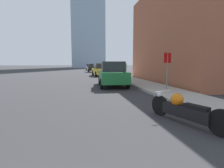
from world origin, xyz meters
name	(u,v)px	position (x,y,z in m)	size (l,w,h in m)	color
sidewalk	(102,71)	(5.34, 40.00, 0.07)	(2.28, 240.00, 0.15)	#9E998E
brick_storefront	(214,36)	(12.42, 14.55, 4.18)	(11.49, 12.29, 8.37)	#9E563D
motorcycle	(184,109)	(3.25, 4.54, 0.41)	(1.04, 2.50, 0.82)	black
parked_car_green	(112,74)	(2.77, 13.01, 0.91)	(2.18, 4.48, 1.83)	#1E6B33
parked_car_yellow	(100,70)	(3.10, 24.23, 0.86)	(2.11, 4.52, 1.71)	gold
parked_car_black	(93,68)	(2.90, 35.86, 0.83)	(1.98, 3.94, 1.68)	black
parked_car_silver	(90,67)	(2.84, 46.97, 0.81)	(1.95, 3.94, 1.65)	#BCBCC1
stop_sign	(167,64)	(5.57, 9.98, 1.64)	(0.57, 0.26, 2.18)	slate
pedestrian	(125,69)	(4.94, 17.85, 1.11)	(0.36, 0.26, 1.84)	#1E2347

